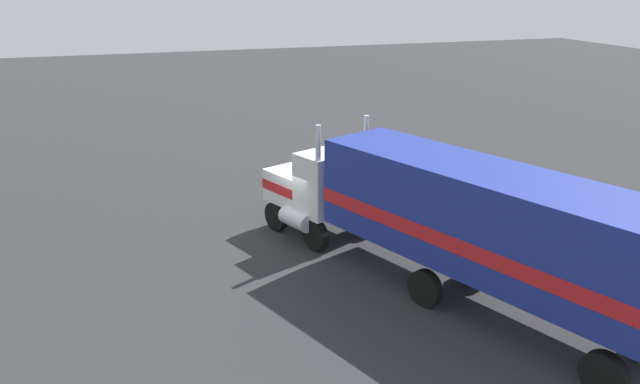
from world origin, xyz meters
TOP-DOWN VIEW (x-y plane):
  - ground_plane at (0.00, 0.00)m, footprint 120.00×120.00m
  - lane_stripe_near at (1.24, -3.50)m, footprint 4.13×1.83m
  - lane_stripe_mid at (0.69, -6.32)m, footprint 4.14×1.79m
  - semi_truck at (-5.51, -2.76)m, footprint 14.04×7.70m
  - person_bystander at (-4.87, -4.72)m, footprint 0.44×0.47m
  - motorcycle at (-5.18, -6.98)m, footprint 1.69×1.42m

SIDE VIEW (x-z plane):
  - ground_plane at x=0.00m, z-range 0.00..0.00m
  - lane_stripe_near at x=1.24m, z-range 0.00..0.01m
  - lane_stripe_mid at x=0.69m, z-range 0.00..0.01m
  - motorcycle at x=-5.18m, z-range -0.08..1.04m
  - person_bystander at x=-4.87m, z-range 0.08..1.71m
  - semi_truck at x=-5.51m, z-range 0.27..4.77m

